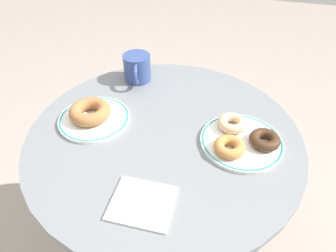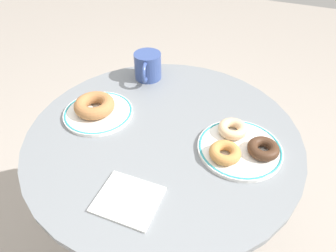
{
  "view_description": "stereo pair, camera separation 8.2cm",
  "coord_description": "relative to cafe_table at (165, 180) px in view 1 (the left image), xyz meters",
  "views": [
    {
      "loc": [
        0.17,
        -0.58,
        1.29
      ],
      "look_at": [
        0.01,
        0.02,
        0.74
      ],
      "focal_mm": 32.09,
      "sensor_mm": 36.0,
      "label": 1
    },
    {
      "loc": [
        0.25,
        -0.55,
        1.29
      ],
      "look_at": [
        0.01,
        0.02,
        0.74
      ],
      "focal_mm": 32.09,
      "sensor_mm": 36.0,
      "label": 2
    }
  ],
  "objects": [
    {
      "name": "cafe_table",
      "position": [
        0.0,
        0.0,
        0.0
      ],
      "size": [
        0.75,
        0.75,
        0.73
      ],
      "color": "slate",
      "rests_on": "ground"
    },
    {
      "name": "plate_left",
      "position": [
        -0.21,
        0.0,
        0.21
      ],
      "size": [
        0.2,
        0.2,
        0.01
      ],
      "color": "white",
      "rests_on": "cafe_table"
    },
    {
      "name": "plate_right",
      "position": [
        0.21,
        0.01,
        0.21
      ],
      "size": [
        0.22,
        0.22,
        0.01
      ],
      "color": "white",
      "rests_on": "cafe_table"
    },
    {
      "name": "donut_cinnamon",
      "position": [
        -0.22,
        0.0,
        0.23
      ],
      "size": [
        0.13,
        0.13,
        0.04
      ],
      "primitive_type": "torus",
      "rotation": [
        0.0,
        0.0,
        2.98
      ],
      "color": "#A36B3D",
      "rests_on": "plate_left"
    },
    {
      "name": "donut_chocolate",
      "position": [
        0.26,
        0.02,
        0.23
      ],
      "size": [
        0.11,
        0.11,
        0.03
      ],
      "primitive_type": "torus",
      "rotation": [
        0.0,
        0.0,
        2.22
      ],
      "color": "#422819",
      "rests_on": "plate_right"
    },
    {
      "name": "donut_glazed",
      "position": [
        0.18,
        0.06,
        0.23
      ],
      "size": [
        0.1,
        0.1,
        0.03
      ],
      "primitive_type": "torus",
      "rotation": [
        0.0,
        0.0,
        5.03
      ],
      "color": "#E0B789",
      "rests_on": "plate_right"
    },
    {
      "name": "donut_old_fashioned",
      "position": [
        0.18,
        -0.03,
        0.23
      ],
      "size": [
        0.1,
        0.1,
        0.03
      ],
      "primitive_type": "torus",
      "rotation": [
        0.0,
        0.0,
        1.3
      ],
      "color": "#BC7F42",
      "rests_on": "plate_right"
    },
    {
      "name": "paper_napkin",
      "position": [
        0.02,
        -0.23,
        0.21
      ],
      "size": [
        0.14,
        0.12,
        0.01
      ],
      "primitive_type": "cube",
      "rotation": [
        0.0,
        0.0,
        0.02
      ],
      "color": "white",
      "rests_on": "cafe_table"
    },
    {
      "name": "coffee_mug",
      "position": [
        -0.16,
        0.24,
        0.25
      ],
      "size": [
        0.09,
        0.13,
        0.09
      ],
      "color": "#334784",
      "rests_on": "cafe_table"
    }
  ]
}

